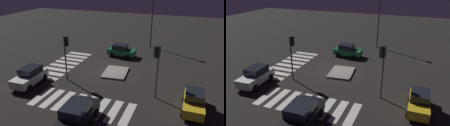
% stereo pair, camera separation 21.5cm
% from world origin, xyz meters
% --- Properties ---
extents(ground_plane, '(80.00, 80.00, 0.00)m').
position_xyz_m(ground_plane, '(0.00, 0.00, 0.00)').
color(ground_plane, black).
extents(traffic_island, '(3.53, 2.78, 0.18)m').
position_xyz_m(traffic_island, '(0.37, 0.56, 0.09)').
color(traffic_island, gray).
rests_on(traffic_island, ground).
extents(car_white, '(4.02, 1.98, 1.73)m').
position_xyz_m(car_white, '(5.69, -6.50, 0.85)').
color(car_white, silver).
rests_on(car_white, ground).
extents(car_yellow, '(3.73, 1.76, 1.62)m').
position_xyz_m(car_yellow, '(5.01, 8.74, 0.79)').
color(car_yellow, gold).
rests_on(car_yellow, ground).
extents(car_black, '(4.22, 2.06, 1.81)m').
position_xyz_m(car_black, '(9.83, 1.01, 0.89)').
color(car_black, black).
rests_on(car_black, ground).
extents(car_green, '(1.81, 3.71, 1.59)m').
position_xyz_m(car_green, '(-5.08, -0.56, 0.78)').
color(car_green, '#196B38').
rests_on(car_green, ground).
extents(traffic_light_east, '(0.54, 0.54, 4.59)m').
position_xyz_m(traffic_light_east, '(3.48, -3.54, 3.47)').
color(traffic_light_east, '#47474C').
rests_on(traffic_light_east, ground).
extents(traffic_light_north, '(0.54, 0.53, 4.71)m').
position_xyz_m(traffic_light_north, '(3.99, 5.46, 3.56)').
color(traffic_light_north, '#47474C').
rests_on(traffic_light_north, ground).
extents(street_lamp, '(0.56, 0.56, 7.51)m').
position_xyz_m(street_lamp, '(-10.37, 2.29, 5.14)').
color(street_lamp, '#47474C').
rests_on(street_lamp, ground).
extents(crosswalk_near, '(8.75, 3.20, 0.02)m').
position_xyz_m(crosswalk_near, '(0.00, -6.15, 0.01)').
color(crosswalk_near, silver).
rests_on(crosswalk_near, ground).
extents(crosswalk_side, '(3.20, 8.75, 0.02)m').
position_xyz_m(crosswalk_side, '(7.33, 0.00, 0.01)').
color(crosswalk_side, silver).
rests_on(crosswalk_side, ground).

